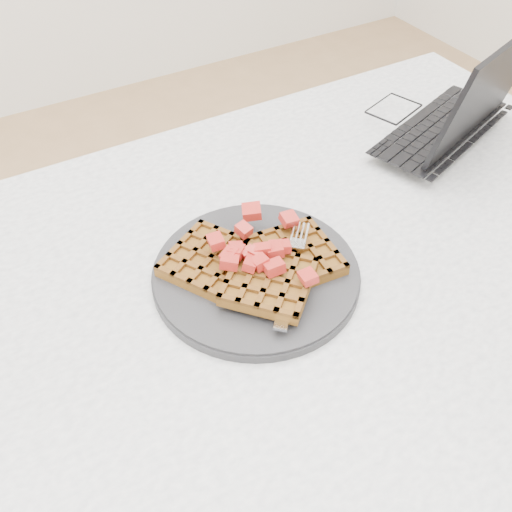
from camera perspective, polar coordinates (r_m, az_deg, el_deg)
The scene contains 7 objects.
ground at distance 1.39m, azimuth 2.68°, elevation -23.46°, with size 4.00×4.00×0.00m, color tan.
table at distance 0.84m, azimuth 4.12°, elevation -6.88°, with size 1.20×0.80×0.75m.
plate at distance 0.73m, azimuth 0.00°, elevation -1.78°, with size 0.27×0.27×0.02m, color #232326.
waffles at distance 0.72m, azimuth 0.16°, elevation -0.90°, with size 0.22×0.22×0.03m.
strawberry_pile at distance 0.70m, azimuth 0.00°, elevation 0.82°, with size 0.15×0.15×0.02m, color maroon, non-canonical shape.
fork at distance 0.72m, azimuth 3.70°, elevation -1.64°, with size 0.02×0.18×0.02m, color silver, non-canonical shape.
laptop at distance 1.03m, azimuth 17.37°, elevation 13.15°, with size 0.34×0.29×0.20m.
Camera 1 is at (-0.31, -0.42, 1.29)m, focal length 40.00 mm.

